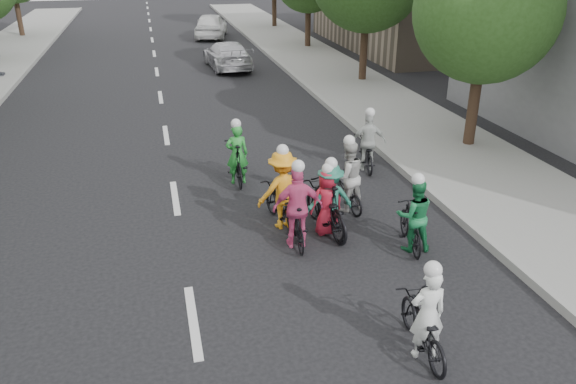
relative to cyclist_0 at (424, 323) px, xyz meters
name	(u,v)px	position (x,y,z in m)	size (l,w,h in m)	color
ground	(193,321)	(-3.28, 1.57, -0.52)	(120.00, 120.00, 0.00)	black
sidewalk_right	(397,116)	(4.72, 11.57, -0.45)	(4.00, 80.00, 0.15)	gray
curb_right	(344,120)	(2.77, 11.57, -0.43)	(0.18, 80.00, 0.18)	#999993
tree_r_0	(486,11)	(5.52, 8.17, 3.44)	(4.00, 4.00, 5.97)	black
cyclist_0	(424,323)	(0.00, 0.00, 0.00)	(0.68, 1.68, 1.62)	black
cyclist_1	(413,220)	(1.21, 2.97, 0.09)	(0.82, 1.60, 1.65)	black
cyclist_2	(282,196)	(-1.08, 4.54, 0.17)	(1.23, 1.79, 1.88)	black
cyclist_3	(297,214)	(-0.98, 3.64, 0.16)	(1.03, 1.57, 1.87)	black
cyclist_4	(326,207)	(-0.25, 4.05, 0.05)	(0.94, 2.02, 1.59)	black
cyclist_5	(237,159)	(-1.64, 7.22, 0.09)	(0.58, 1.81, 1.70)	black
cyclist_6	(347,183)	(0.54, 5.01, 0.13)	(0.89, 1.58, 1.80)	black
cyclist_7	(329,202)	(-0.18, 4.08, 0.14)	(1.02, 1.91, 1.69)	black
cyclist_8	(367,148)	(1.92, 7.28, 0.07)	(0.98, 1.72, 1.73)	black
follow_car_lead	(227,55)	(0.15, 21.56, 0.13)	(1.82, 4.48, 1.30)	silver
follow_car_trail	(211,25)	(0.52, 31.54, 0.26)	(1.86, 4.62, 1.57)	white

